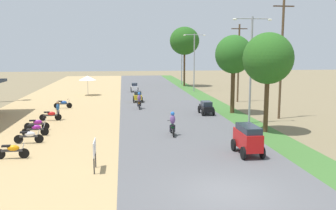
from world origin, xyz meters
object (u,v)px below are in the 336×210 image
Objects in this scene: median_tree_second at (234,55)px; parked_motorbike_nearest at (12,150)px; parked_motorbike_sixth at (63,103)px; streetlamp_mid at (194,58)px; car_hatchback_yellow at (138,96)px; vendor_umbrella at (88,78)px; car_sedan_black at (206,107)px; motorbike_foreground_rider at (172,124)px; median_tree_third at (185,41)px; utility_pole_far at (281,58)px; street_signboard at (94,150)px; streetlamp_far at (182,59)px; car_van_red at (248,138)px; motorbike_ahead_second at (139,101)px; parked_motorbike_fourth at (37,124)px; utility_pole_near at (239,62)px; parked_motorbike_fifth at (51,115)px; parked_motorbike_second at (29,136)px; parked_motorbike_third at (36,129)px; pedestrian_on_shoulder at (58,109)px; median_tree_nearest at (268,59)px; car_hatchback_white at (134,87)px; streetlamp_near at (251,63)px.

parked_motorbike_nearest is at bearing -141.57° from median_tree_second.
streetlamp_mid is at bearing 40.18° from parked_motorbike_sixth.
vendor_umbrella is at bearing 131.41° from car_hatchback_yellow.
motorbike_foreground_rider reaches higher than car_sedan_black.
vendor_umbrella is 18.57m from median_tree_third.
utility_pole_far is at bearing -43.99° from car_hatchback_yellow.
street_signboard is 45.97m from streetlamp_far.
streetlamp_far is 3.12× the size of car_van_red.
streetlamp_mid reaches higher than motorbike_ahead_second.
motorbike_foreground_rider is at bearing -117.93° from car_sedan_black.
streetlamp_mid reaches higher than car_van_red.
parked_motorbike_nearest and parked_motorbike_fourth have the same top height.
streetlamp_mid is (16.26, 23.68, 4.13)m from parked_motorbike_fourth.
utility_pole_far is (0.36, -10.42, 0.63)m from utility_pole_near.
car_van_red is 22.44m from car_hatchback_yellow.
car_hatchback_yellow is at bearing 25.15° from parked_motorbike_sixth.
streetlamp_far is 22.78m from car_hatchback_yellow.
parked_motorbike_fifth is at bearing 176.67° from utility_pole_far.
parked_motorbike_nearest is 0.75× the size of car_van_red.
streetlamp_far is (15.87, 38.56, 3.86)m from parked_motorbike_second.
streetlamp_far is (15.94, 41.87, 3.86)m from parked_motorbike_nearest.
utility_pole_far is at bearing 12.72° from parked_motorbike_third.
streetlamp_far is at bearing 64.85° from parked_motorbike_fourth.
street_signboard is at bearing -105.38° from median_tree_third.
streetlamp_far is at bearing 69.16° from parked_motorbike_nearest.
utility_pole_far is (17.79, -18.20, 2.86)m from vendor_umbrella.
motorbike_foreground_rider is at bearing -16.80° from parked_motorbike_fourth.
motorbike_foreground_rider is (-6.76, -8.35, -4.57)m from median_tree_second.
pedestrian_on_shoulder is at bearing -125.21° from car_hatchback_yellow.
street_signboard is 0.83× the size of motorbike_foreground_rider.
streetlamp_mid is at bearing 60.10° from parked_motorbike_second.
streetlamp_mid is at bearing 49.85° from car_hatchback_yellow.
streetlamp_far is (0.00, 10.96, -0.27)m from streetlamp_mid.
car_van_red is at bearing -25.95° from parked_motorbike_third.
parked_motorbike_third is 0.26× the size of median_tree_nearest.
utility_pole_near is at bearing 38.00° from parked_motorbike_third.
street_signboard is at bearing -97.37° from car_hatchback_yellow.
vendor_umbrella is (1.39, 24.63, 1.75)m from parked_motorbike_second.
streetlamp_far is (0.09, 3.29, -2.88)m from median_tree_third.
parked_motorbike_fifth is 32.65m from median_tree_third.
utility_pole_near reaches higher than car_hatchback_yellow.
parked_motorbike_nearest is at bearing -103.58° from car_hatchback_white.
streetlamp_mid reaches higher than streetlamp_far.
car_van_red reaches higher than parked_motorbike_fifth.
streetlamp_mid is at bearing 60.35° from motorbike_ahead_second.
car_hatchback_white reaches higher than parked_motorbike_third.
vendor_umbrella is at bearing 111.46° from car_van_red.
parked_motorbike_sixth is at bearing 90.09° from parked_motorbike_nearest.
parked_motorbike_fourth is at bearing -117.28° from median_tree_third.
parked_motorbike_fourth is at bearing -177.73° from streetlamp_near.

